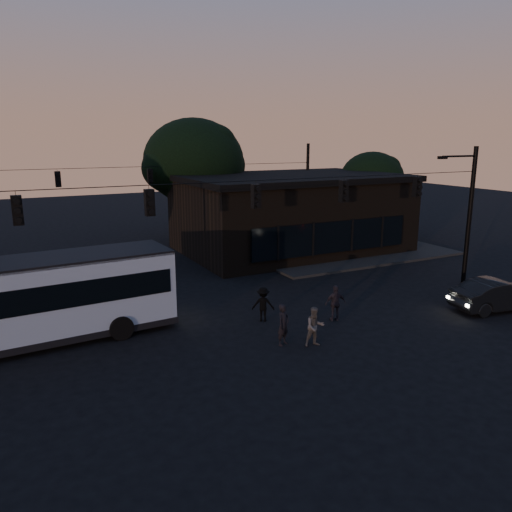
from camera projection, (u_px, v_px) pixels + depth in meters
name	position (u px, v px, depth m)	size (l,w,h in m)	color
ground	(305.00, 356.00, 18.51)	(120.00, 120.00, 0.00)	black
sidewalk_far_right	(340.00, 250.00, 35.96)	(14.00, 10.00, 0.15)	black
building	(291.00, 213.00, 35.72)	(15.40, 10.41, 5.40)	black
tree_behind	(194.00, 161.00, 37.89)	(7.60, 7.60, 9.43)	black
tree_right	(372.00, 179.00, 41.06)	(5.20, 5.20, 6.86)	black
signal_rig_near	(256.00, 223.00, 20.94)	(26.24, 0.30, 7.50)	black
signal_rig_far	(151.00, 193.00, 34.83)	(26.24, 0.30, 7.50)	black
bus	(15.00, 300.00, 18.96)	(12.21, 3.58, 3.40)	#9DB0C8
car	(498.00, 295.00, 23.39)	(1.57, 4.51, 1.48)	black
pedestrian_a	(283.00, 325.00, 19.39)	(0.60, 0.40, 1.66)	black
pedestrian_b	(315.00, 327.00, 19.30)	(0.77, 0.60, 1.58)	#4B4744
pedestrian_c	(335.00, 303.00, 22.01)	(0.95, 0.39, 1.62)	black
pedestrian_d	(263.00, 304.00, 21.97)	(1.00, 0.57, 1.54)	black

